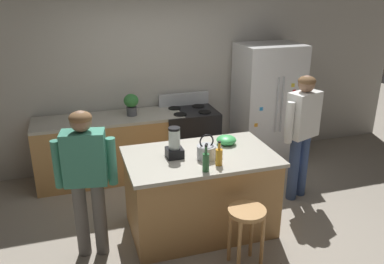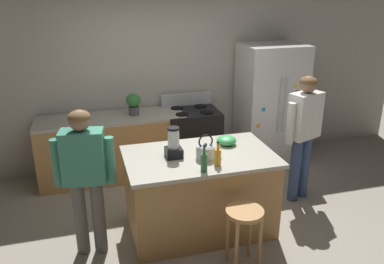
{
  "view_description": "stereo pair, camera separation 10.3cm",
  "coord_description": "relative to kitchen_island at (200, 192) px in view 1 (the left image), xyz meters",
  "views": [
    {
      "loc": [
        -1.23,
        -3.65,
        2.61
      ],
      "look_at": [
        0.0,
        0.3,
        1.05
      ],
      "focal_mm": 37.17,
      "sensor_mm": 36.0,
      "label": 1
    },
    {
      "loc": [
        -1.13,
        -3.68,
        2.61
      ],
      "look_at": [
        0.0,
        0.3,
        1.05
      ],
      "focal_mm": 37.17,
      "sensor_mm": 36.0,
      "label": 2
    }
  ],
  "objects": [
    {
      "name": "ground_plane",
      "position": [
        0.0,
        0.0,
        -0.45
      ],
      "size": [
        14.0,
        14.0,
        0.0
      ],
      "primitive_type": "plane",
      "color": "#9E9384"
    },
    {
      "name": "tea_kettle",
      "position": [
        0.03,
        -0.1,
        0.53
      ],
      "size": [
        0.28,
        0.2,
        0.27
      ],
      "color": "#B7BABF",
      "rests_on": "kitchen_island"
    },
    {
      "name": "stove_range",
      "position": [
        0.34,
        1.52,
        0.01
      ],
      "size": [
        0.76,
        0.65,
        1.08
      ],
      "color": "black",
      "rests_on": "ground_plane"
    },
    {
      "name": "person_by_sink_right",
      "position": [
        1.41,
        0.3,
        0.51
      ],
      "size": [
        0.58,
        0.34,
        1.6
      ],
      "color": "#384C7A",
      "rests_on": "ground_plane"
    },
    {
      "name": "bar_stool",
      "position": [
        0.21,
        -0.75,
        0.04
      ],
      "size": [
        0.36,
        0.36,
        0.63
      ],
      "color": "#B7844C",
      "rests_on": "ground_plane"
    },
    {
      "name": "person_by_island_left",
      "position": [
        -1.18,
        -0.1,
        0.47
      ],
      "size": [
        0.6,
        0.28,
        1.53
      ],
      "color": "#66605B",
      "rests_on": "ground_plane"
    },
    {
      "name": "back_wall",
      "position": [
        0.0,
        1.95,
        0.9
      ],
      "size": [
        8.0,
        0.1,
        2.7
      ],
      "primitive_type": "cube",
      "color": "#BCB7AD",
      "rests_on": "ground_plane"
    },
    {
      "name": "kitchen_island",
      "position": [
        0.0,
        0.0,
        0.0
      ],
      "size": [
        1.59,
        0.97,
        0.9
      ],
      "color": "#B7844C",
      "rests_on": "ground_plane"
    },
    {
      "name": "bottle_soda",
      "position": [
        0.1,
        -0.29,
        0.54
      ],
      "size": [
        0.07,
        0.07,
        0.26
      ],
      "color": "orange",
      "rests_on": "kitchen_island"
    },
    {
      "name": "back_counter_run",
      "position": [
        -0.8,
        1.55,
        -0.0
      ],
      "size": [
        2.0,
        0.64,
        0.9
      ],
      "color": "#B7844C",
      "rests_on": "ground_plane"
    },
    {
      "name": "refrigerator",
      "position": [
        1.56,
        1.5,
        0.44
      ],
      "size": [
        0.9,
        0.73,
        1.79
      ],
      "color": "silver",
      "rests_on": "ground_plane"
    },
    {
      "name": "potted_plant",
      "position": [
        -0.48,
        1.55,
        0.62
      ],
      "size": [
        0.2,
        0.2,
        0.3
      ],
      "color": "#4C4C51",
      "rests_on": "back_counter_run"
    },
    {
      "name": "blender_appliance",
      "position": [
        -0.28,
        0.02,
        0.59
      ],
      "size": [
        0.17,
        0.17,
        0.33
      ],
      "color": "black",
      "rests_on": "kitchen_island"
    },
    {
      "name": "bottle_olive_oil",
      "position": [
        -0.07,
        -0.39,
        0.55
      ],
      "size": [
        0.07,
        0.07,
        0.28
      ],
      "color": "#2D6638",
      "rests_on": "kitchen_island"
    },
    {
      "name": "mixing_bowl",
      "position": [
        0.37,
        0.19,
        0.5
      ],
      "size": [
        0.22,
        0.22,
        0.1
      ],
      "primitive_type": "ellipsoid",
      "color": "#3FB259",
      "rests_on": "kitchen_island"
    }
  ]
}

